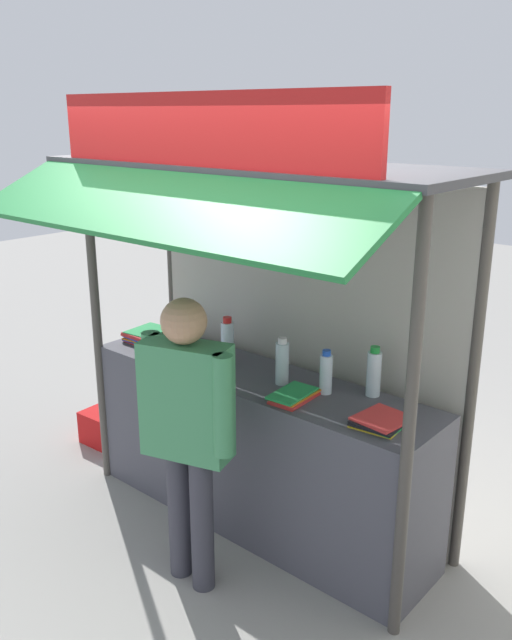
% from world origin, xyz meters
% --- Properties ---
extents(ground_plane, '(20.00, 20.00, 0.00)m').
position_xyz_m(ground_plane, '(0.00, 0.00, 0.00)').
color(ground_plane, gray).
extents(stall_counter, '(2.30, 0.57, 0.97)m').
position_xyz_m(stall_counter, '(0.00, 0.00, 0.49)').
color(stall_counter, '#4C4C56').
rests_on(stall_counter, ground).
extents(stall_structure, '(2.50, 1.42, 2.56)m').
position_xyz_m(stall_structure, '(0.00, 0.08, 1.54)').
color(stall_structure, '#4C4742').
rests_on(stall_structure, ground).
extents(water_bottle_mid_left, '(0.08, 0.08, 0.28)m').
position_xyz_m(water_bottle_mid_left, '(0.19, 0.01, 1.10)').
color(water_bottle_mid_left, silver).
rests_on(water_bottle_mid_left, stall_counter).
extents(water_bottle_rear_center, '(0.08, 0.08, 0.29)m').
position_xyz_m(water_bottle_rear_center, '(0.67, 0.21, 1.10)').
color(water_bottle_rear_center, silver).
rests_on(water_bottle_rear_center, stall_counter).
extents(water_bottle_far_left, '(0.07, 0.07, 0.25)m').
position_xyz_m(water_bottle_far_left, '(0.45, 0.07, 1.09)').
color(water_bottle_far_left, silver).
rests_on(water_bottle_far_left, stall_counter).
extents(water_bottle_back_left, '(0.08, 0.08, 0.29)m').
position_xyz_m(water_bottle_back_left, '(-0.29, 0.06, 1.11)').
color(water_bottle_back_left, silver).
rests_on(water_bottle_back_left, stall_counter).
extents(magazine_stack_back_right, '(0.19, 0.27, 0.04)m').
position_xyz_m(magazine_stack_back_right, '(-0.51, -0.05, 0.99)').
color(magazine_stack_back_right, purple).
rests_on(magazine_stack_back_right, stall_counter).
extents(magazine_stack_right, '(0.27, 0.28, 0.04)m').
position_xyz_m(magazine_stack_right, '(0.89, -0.07, 0.99)').
color(magazine_stack_right, yellow).
rests_on(magazine_stack_right, stall_counter).
extents(magazine_stack_mid_right, '(0.20, 0.30, 0.04)m').
position_xyz_m(magazine_stack_mid_right, '(0.37, -0.11, 0.99)').
color(magazine_stack_mid_right, red).
rests_on(magazine_stack_mid_right, stall_counter).
extents(magazine_stack_front_right, '(0.25, 0.30, 0.07)m').
position_xyz_m(magazine_stack_front_right, '(-0.99, 0.01, 1.01)').
color(magazine_stack_front_right, red).
rests_on(magazine_stack_front_right, stall_counter).
extents(banana_bunch_inner_left, '(0.08, 0.08, 0.28)m').
position_xyz_m(banana_bunch_inner_left, '(-0.92, -0.39, 1.87)').
color(banana_bunch_inner_left, '#332D23').
extents(banana_bunch_inner_right, '(0.11, 0.11, 0.28)m').
position_xyz_m(banana_bunch_inner_right, '(-0.53, -0.39, 1.88)').
color(banana_bunch_inner_right, '#332D23').
extents(banana_bunch_rightmost, '(0.10, 0.10, 0.24)m').
position_xyz_m(banana_bunch_rightmost, '(0.52, -0.39, 1.92)').
color(banana_bunch_rightmost, '#332D23').
extents(vendor_person, '(0.61, 0.32, 1.61)m').
position_xyz_m(vendor_person, '(0.11, -0.67, 0.97)').
color(vendor_person, '#383842').
rests_on(vendor_person, ground).
extents(plastic_crate, '(0.38, 0.38, 0.26)m').
position_xyz_m(plastic_crate, '(-1.53, 0.05, 0.13)').
color(plastic_crate, red).
rests_on(plastic_crate, ground).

